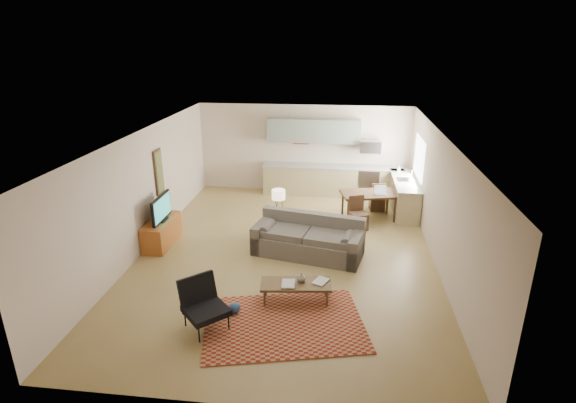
# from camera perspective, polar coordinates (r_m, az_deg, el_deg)

# --- Properties ---
(room) EXTENTS (9.00, 9.00, 9.00)m
(room) POSITION_cam_1_polar(r_m,az_deg,el_deg) (9.70, -0.21, 0.50)
(room) COLOR olive
(room) RESTS_ON ground
(kitchen_counter_back) EXTENTS (4.26, 0.64, 0.92)m
(kitchen_counter_back) POSITION_cam_1_polar(r_m,az_deg,el_deg) (13.88, 5.60, 2.70)
(kitchen_counter_back) COLOR tan
(kitchen_counter_back) RESTS_ON ground
(kitchen_counter_right) EXTENTS (0.64, 2.26, 0.92)m
(kitchen_counter_right) POSITION_cam_1_polar(r_m,az_deg,el_deg) (12.89, 14.51, 0.73)
(kitchen_counter_right) COLOR tan
(kitchen_counter_right) RESTS_ON ground
(kitchen_range) EXTENTS (0.62, 0.62, 0.90)m
(kitchen_range) POSITION_cam_1_polar(r_m,az_deg,el_deg) (13.91, 10.13, 2.47)
(kitchen_range) COLOR #A5A8AD
(kitchen_range) RESTS_ON ground
(kitchen_microwave) EXTENTS (0.62, 0.40, 0.35)m
(kitchen_microwave) POSITION_cam_1_polar(r_m,az_deg,el_deg) (13.64, 10.41, 6.90)
(kitchen_microwave) COLOR #A5A8AD
(kitchen_microwave) RESTS_ON room
(upper_cabinets) EXTENTS (2.80, 0.34, 0.70)m
(upper_cabinets) POSITION_cam_1_polar(r_m,az_deg,el_deg) (13.68, 3.29, 8.95)
(upper_cabinets) COLOR gray
(upper_cabinets) RESTS_ON room
(window_right) EXTENTS (0.02, 1.40, 1.05)m
(window_right) POSITION_cam_1_polar(r_m,az_deg,el_deg) (12.62, 16.30, 5.33)
(window_right) COLOR white
(window_right) RESTS_ON room
(wall_art_left) EXTENTS (0.06, 0.42, 1.10)m
(wall_art_left) POSITION_cam_1_polar(r_m,az_deg,el_deg) (11.29, -16.06, 3.63)
(wall_art_left) COLOR olive
(wall_art_left) RESTS_ON room
(triptych) EXTENTS (1.70, 0.04, 0.50)m
(triptych) POSITION_cam_1_polar(r_m,az_deg,el_deg) (13.88, 1.64, 8.30)
(triptych) COLOR beige
(triptych) RESTS_ON room
(rug) EXTENTS (3.05, 2.43, 0.02)m
(rug) POSITION_cam_1_polar(r_m,az_deg,el_deg) (7.96, -0.52, -15.24)
(rug) COLOR maroon
(rug) RESTS_ON floor
(sofa) EXTENTS (2.68, 1.61, 0.87)m
(sofa) POSITION_cam_1_polar(r_m,az_deg,el_deg) (10.02, 2.55, -4.49)
(sofa) COLOR #585047
(sofa) RESTS_ON floor
(coffee_table) EXTENTS (1.35, 0.66, 0.39)m
(coffee_table) POSITION_cam_1_polar(r_m,az_deg,el_deg) (8.44, 0.99, -11.43)
(coffee_table) COLOR #4F391E
(coffee_table) RESTS_ON floor
(book_a) EXTENTS (0.27, 0.35, 0.03)m
(book_a) POSITION_cam_1_polar(r_m,az_deg,el_deg) (8.29, -0.81, -10.40)
(book_a) COLOR maroon
(book_a) RESTS_ON coffee_table
(book_b) EXTENTS (0.47, 0.49, 0.02)m
(book_b) POSITION_cam_1_polar(r_m,az_deg,el_deg) (8.44, 3.49, -9.88)
(book_b) COLOR navy
(book_b) RESTS_ON coffee_table
(vase) EXTENTS (0.20, 0.20, 0.17)m
(vase) POSITION_cam_1_polar(r_m,az_deg,el_deg) (8.35, 1.72, -9.62)
(vase) COLOR black
(vase) RESTS_ON coffee_table
(armchair) EXTENTS (1.06, 1.06, 0.86)m
(armchair) POSITION_cam_1_polar(r_m,az_deg,el_deg) (7.75, -10.41, -12.93)
(armchair) COLOR black
(armchair) RESTS_ON floor
(tv_credenza) EXTENTS (0.50, 1.31, 0.60)m
(tv_credenza) POSITION_cam_1_polar(r_m,az_deg,el_deg) (10.98, -15.75, -3.76)
(tv_credenza) COLOR #924A1B
(tv_credenza) RESTS_ON floor
(tv) EXTENTS (0.10, 1.01, 0.60)m
(tv) POSITION_cam_1_polar(r_m,az_deg,el_deg) (10.74, -15.80, -0.82)
(tv) COLOR black
(tv) RESTS_ON tv_credenza
(console_table) EXTENTS (0.66, 0.53, 0.67)m
(console_table) POSITION_cam_1_polar(r_m,az_deg,el_deg) (11.00, -1.19, -2.71)
(console_table) COLOR #3C2719
(console_table) RESTS_ON floor
(table_lamp) EXTENTS (0.36, 0.36, 0.54)m
(table_lamp) POSITION_cam_1_polar(r_m,az_deg,el_deg) (10.78, -1.22, 0.23)
(table_lamp) COLOR beige
(table_lamp) RESTS_ON console_table
(dining_table) EXTENTS (1.61, 1.15, 0.74)m
(dining_table) POSITION_cam_1_polar(r_m,az_deg,el_deg) (12.17, 10.18, -0.55)
(dining_table) COLOR #3C2719
(dining_table) RESTS_ON floor
(dining_chair_near) EXTENTS (0.54, 0.55, 0.85)m
(dining_chair_near) POSITION_cam_1_polar(r_m,az_deg,el_deg) (11.47, 8.98, -1.49)
(dining_chair_near) COLOR #3C2719
(dining_chair_near) RESTS_ON floor
(dining_chair_far) EXTENTS (0.44, 0.46, 0.84)m
(dining_chair_far) POSITION_cam_1_polar(r_m,az_deg,el_deg) (12.85, 11.27, 0.74)
(dining_chair_far) COLOR #3C2719
(dining_chair_far) RESTS_ON floor
(laptop) EXTENTS (0.33, 0.26, 0.23)m
(laptop) POSITION_cam_1_polar(r_m,az_deg,el_deg) (11.95, 11.73, 1.40)
(laptop) COLOR #A5A8AD
(laptop) RESTS_ON dining_table
(soap_bottle) EXTENTS (0.11, 0.11, 0.19)m
(soap_bottle) POSITION_cam_1_polar(r_m,az_deg,el_deg) (13.42, 13.91, 4.05)
(soap_bottle) COLOR beige
(soap_bottle) RESTS_ON kitchen_counter_right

